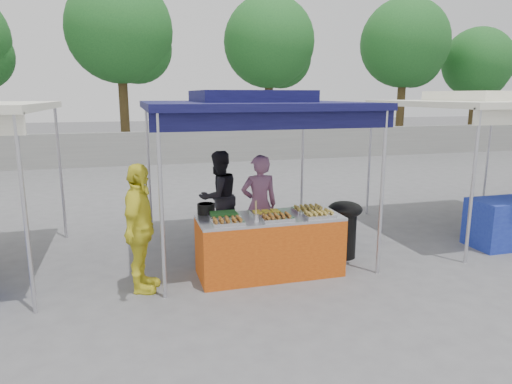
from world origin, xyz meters
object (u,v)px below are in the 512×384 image
object	(u,v)px
cooking_pot	(206,209)
wok_burner	(344,224)
customer_person	(140,229)
helper_man	(219,197)
vendor_table	(269,245)
vendor_woman	(259,205)

from	to	relation	value
cooking_pot	wok_burner	world-z (taller)	cooking_pot
cooking_pot	customer_person	xyz separation A→B (m)	(-0.93, -0.46, -0.09)
helper_man	vendor_table	bearing A→B (deg)	77.07
vendor_table	wok_burner	size ratio (longest dim) A/B	2.22
cooking_pot	helper_man	xyz separation A→B (m)	(0.44, 1.31, -0.13)
vendor_table	helper_man	bearing A→B (deg)	103.10
vendor_table	customer_person	distance (m)	1.81
cooking_pot	wok_burner	size ratio (longest dim) A/B	0.28
wok_burner	vendor_woman	world-z (taller)	vendor_woman
helper_man	customer_person	size ratio (longest dim) A/B	0.94
wok_burner	customer_person	bearing A→B (deg)	-175.96
vendor_table	wok_burner	distance (m)	1.38
cooking_pot	helper_man	size ratio (longest dim) A/B	0.16
customer_person	vendor_table	bearing A→B (deg)	-71.16
vendor_woman	wok_burner	bearing A→B (deg)	158.19
customer_person	vendor_woman	bearing A→B (deg)	-47.19
wok_burner	helper_man	world-z (taller)	helper_man
customer_person	wok_burner	bearing A→B (deg)	-66.19
cooking_pot	customer_person	bearing A→B (deg)	-153.60
cooking_pot	wok_burner	xyz separation A→B (m)	(2.16, -0.03, -0.39)
cooking_pot	vendor_woman	distance (m)	1.05
wok_burner	helper_man	xyz separation A→B (m)	(-1.72, 1.34, 0.26)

